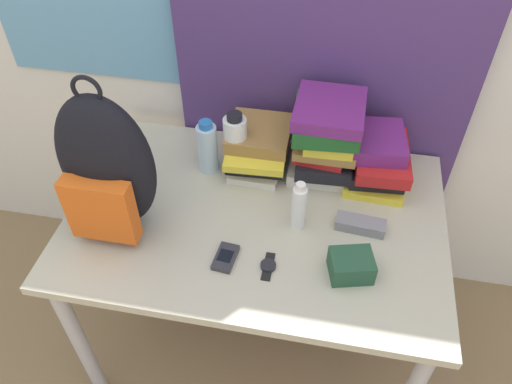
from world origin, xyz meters
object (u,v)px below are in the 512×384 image
at_px(sports_bottle, 236,145).
at_px(book_stack_right, 378,158).
at_px(book_stack_left, 258,146).
at_px(camera_pouch, 351,266).
at_px(backpack, 106,168).
at_px(sunscreen_bottle, 299,207).
at_px(wristwatch, 268,266).
at_px(sunglasses_case, 360,225).
at_px(book_stack_center, 326,137).
at_px(water_bottle, 208,147).
at_px(cell_phone, 226,257).

bearing_deg(sports_bottle, book_stack_right, 6.34).
relative_size(book_stack_left, camera_pouch, 2.06).
relative_size(backpack, sports_bottle, 2.20).
xyz_separation_m(sunscreen_bottle, wristwatch, (-0.06, -0.18, -0.08)).
xyz_separation_m(sunscreen_bottle, sunglasses_case, (0.19, 0.02, -0.06)).
relative_size(book_stack_center, water_bottle, 1.39).
bearing_deg(book_stack_left, water_bottle, -159.44).
height_order(sunscreen_bottle, wristwatch, sunscreen_bottle).
distance_m(water_bottle, wristwatch, 0.48).
bearing_deg(camera_pouch, water_bottle, 144.59).
bearing_deg(cell_phone, wristwatch, -1.85).
relative_size(backpack, wristwatch, 5.18).
xyz_separation_m(water_bottle, sunscreen_bottle, (0.34, -0.21, -0.01)).
bearing_deg(sports_bottle, sunglasses_case, -24.29).
height_order(cell_phone, camera_pouch, camera_pouch).
xyz_separation_m(book_stack_left, sports_bottle, (-0.07, -0.05, 0.04)).
height_order(sunglasses_case, wristwatch, sunglasses_case).
distance_m(backpack, water_bottle, 0.38).
bearing_deg(sunglasses_case, sunscreen_bottle, -173.54).
xyz_separation_m(book_stack_left, wristwatch, (0.11, -0.44, -0.07)).
relative_size(book_stack_right, cell_phone, 2.67).
height_order(water_bottle, sunglasses_case, water_bottle).
relative_size(backpack, sunglasses_case, 3.35).
xyz_separation_m(backpack, book_stack_center, (0.59, 0.36, -0.08)).
height_order(book_stack_center, cell_phone, book_stack_center).
relative_size(backpack, book_stack_center, 1.86).
distance_m(cell_phone, wristwatch, 0.13).
bearing_deg(cell_phone, book_stack_left, 88.07).
bearing_deg(book_stack_right, backpack, -155.21).
bearing_deg(water_bottle, backpack, -125.33).
distance_m(sunscreen_bottle, cell_phone, 0.27).
xyz_separation_m(water_bottle, wristwatch, (0.27, -0.38, -0.09)).
distance_m(book_stack_center, sunglasses_case, 0.31).
relative_size(book_stack_left, book_stack_right, 1.03).
xyz_separation_m(book_stack_center, book_stack_right, (0.18, -0.00, -0.06)).
bearing_deg(book_stack_left, sunglasses_case, -33.86).
bearing_deg(book_stack_left, cell_phone, -91.93).
relative_size(sunglasses_case, wristwatch, 1.55).
xyz_separation_m(book_stack_left, book_stack_right, (0.40, 0.00, 0.01)).
bearing_deg(book_stack_left, backpack, -136.27).
distance_m(book_stack_left, book_stack_right, 0.40).
relative_size(water_bottle, sunglasses_case, 1.29).
bearing_deg(backpack, book_stack_right, 24.79).
height_order(cell_phone, wristwatch, cell_phone).
bearing_deg(sunglasses_case, book_stack_right, 81.17).
relative_size(book_stack_right, sunscreen_bottle, 1.57).
relative_size(backpack, book_stack_right, 1.86).
height_order(backpack, sunglasses_case, backpack).
bearing_deg(book_stack_right, wristwatch, -123.19).
distance_m(book_stack_right, wristwatch, 0.54).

